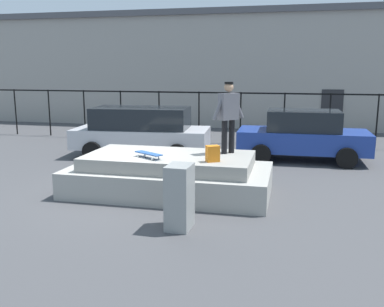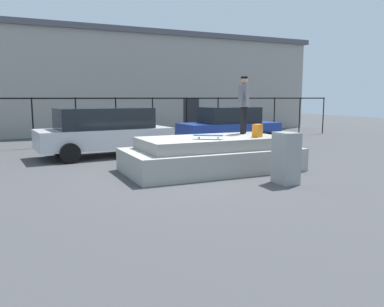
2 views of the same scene
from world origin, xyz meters
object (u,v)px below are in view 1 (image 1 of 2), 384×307
Objects in this scene: skateboard at (149,154)px; car_blue_sedan_mid at (303,135)px; car_silver_hatchback_near at (142,130)px; utility_box at (179,197)px; skateboarder at (228,112)px; backpack at (213,154)px.

car_blue_sedan_mid is (3.57, 5.06, -0.21)m from skateboard.
utility_box is (2.98, -6.22, -0.28)m from car_silver_hatchback_near.
skateboarder is 0.37× the size of car_silver_hatchback_near.
utility_box is (-2.38, -6.80, -0.23)m from car_blue_sedan_mid.
car_silver_hatchback_near is 5.39m from car_blue_sedan_mid.
skateboard is at bearing 148.02° from backpack.
skateboarder is at bearing -114.59° from car_blue_sedan_mid.
skateboarder is 0.41× the size of car_blue_sedan_mid.
backpack is 0.08× the size of car_silver_hatchback_near.
skateboard is 0.16× the size of car_silver_hatchback_near.
skateboard is at bearing -68.28° from car_silver_hatchback_near.
backpack is at bearing -100.28° from skateboarder.
car_blue_sedan_mid is at bearing 54.83° from skateboard.
skateboard is 4.83m from car_silver_hatchback_near.
car_silver_hatchback_near is 1.13× the size of car_blue_sedan_mid.
backpack reaches higher than utility_box.
backpack is at bearing -53.98° from car_silver_hatchback_near.
car_blue_sedan_mid is 3.39× the size of utility_box.
backpack is 5.62m from car_silver_hatchback_near.
skateboard is 2.15m from utility_box.
skateboarder reaches higher than car_silver_hatchback_near.
skateboarder is 5.05m from car_silver_hatchback_near.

